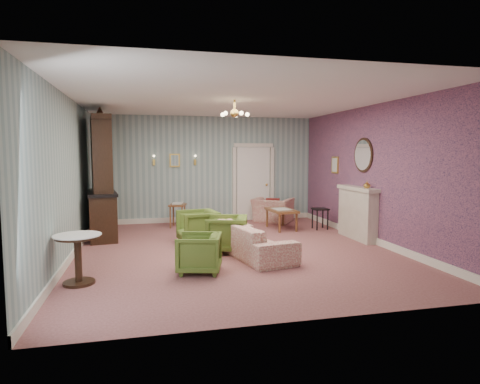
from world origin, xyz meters
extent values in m
plane|color=#995C59|center=(0.00, 0.00, 0.00)|extent=(7.00, 7.00, 0.00)
plane|color=white|center=(0.00, 0.00, 2.90)|extent=(7.00, 7.00, 0.00)
plane|color=gray|center=(0.00, 3.50, 1.45)|extent=(6.00, 0.00, 6.00)
plane|color=gray|center=(0.00, -3.50, 1.45)|extent=(6.00, 0.00, 6.00)
plane|color=gray|center=(-3.00, 0.00, 1.45)|extent=(0.00, 7.00, 7.00)
plane|color=gray|center=(3.00, 0.00, 1.45)|extent=(0.00, 7.00, 7.00)
plane|color=#C36178|center=(2.98, 0.00, 1.45)|extent=(0.00, 7.00, 7.00)
imported|color=#546F27|center=(-0.88, -1.35, 0.34)|extent=(0.77, 0.80, 0.68)
imported|color=#546F27|center=(-0.19, -0.12, 0.39)|extent=(0.88, 0.91, 0.77)
imported|color=#546F27|center=(-0.64, 0.70, 0.39)|extent=(0.82, 0.86, 0.78)
imported|color=#AC4545|center=(0.23, -0.51, 0.40)|extent=(0.99, 2.13, 0.80)
imported|color=#AC4545|center=(1.74, 2.99, 0.44)|extent=(1.19, 1.13, 0.88)
imported|color=gold|center=(2.84, 0.00, 1.23)|extent=(0.15, 0.15, 0.15)
cube|color=maroon|center=(1.69, 2.84, 0.48)|extent=(0.41, 0.28, 0.39)
camera|label=1|loc=(-1.68, -7.65, 1.88)|focal=30.40mm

